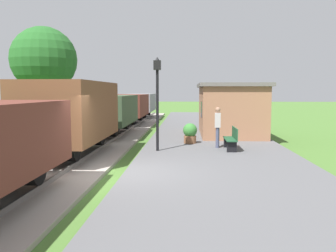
# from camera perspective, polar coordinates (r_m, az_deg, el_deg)

# --- Properties ---
(ground_plane) EXTENTS (160.00, 160.00, 0.00)m
(ground_plane) POSITION_cam_1_polar(r_m,az_deg,el_deg) (10.67, -8.12, -8.61)
(ground_plane) COLOR #47702D
(platform_slab) EXTENTS (6.00, 60.00, 0.25)m
(platform_slab) POSITION_cam_1_polar(r_m,az_deg,el_deg) (10.50, 9.45, -8.15)
(platform_slab) COLOR #565659
(platform_slab) RESTS_ON ground
(track_ballast) EXTENTS (3.80, 60.00, 0.12)m
(track_ballast) POSITION_cam_1_polar(r_m,az_deg,el_deg) (11.36, -20.20, -7.71)
(track_ballast) COLOR #9E9389
(track_ballast) RESTS_ON ground
(rail_near) EXTENTS (0.07, 60.00, 0.14)m
(rail_near) POSITION_cam_1_polar(r_m,az_deg,el_deg) (11.07, -16.76, -7.26)
(rail_near) COLOR slate
(rail_near) RESTS_ON track_ballast
(rail_far) EXTENTS (0.07, 60.00, 0.14)m
(rail_far) POSITION_cam_1_polar(r_m,az_deg,el_deg) (11.63, -23.50, -6.87)
(rail_far) COLOR slate
(rail_far) RESTS_ON track_ballast
(freight_train) EXTENTS (2.50, 32.60, 2.72)m
(freight_train) POSITION_cam_1_polar(r_m,az_deg,el_deg) (20.07, -9.70, 2.27)
(freight_train) COLOR brown
(freight_train) RESTS_ON rail_near
(station_hut) EXTENTS (3.50, 5.80, 2.78)m
(station_hut) POSITION_cam_1_polar(r_m,az_deg,el_deg) (19.69, 9.99, 2.75)
(station_hut) COLOR #9E6B4C
(station_hut) RESTS_ON platform_slab
(bench_near_hut) EXTENTS (0.42, 1.50, 0.91)m
(bench_near_hut) POSITION_cam_1_polar(r_m,az_deg,el_deg) (14.49, 10.28, -1.96)
(bench_near_hut) COLOR #1E4C2D
(bench_near_hut) RESTS_ON platform_slab
(bench_down_platform) EXTENTS (0.42, 1.50, 0.91)m
(bench_down_platform) POSITION_cam_1_polar(r_m,az_deg,el_deg) (23.58, 7.51, 0.98)
(bench_down_platform) COLOR #1E4C2D
(bench_down_platform) RESTS_ON platform_slab
(person_waiting) EXTENTS (0.28, 0.40, 1.71)m
(person_waiting) POSITION_cam_1_polar(r_m,az_deg,el_deg) (14.94, 8.04, 0.08)
(person_waiting) COLOR #474C66
(person_waiting) RESTS_ON platform_slab
(potted_planter) EXTENTS (0.64, 0.64, 0.92)m
(potted_planter) POSITION_cam_1_polar(r_m,az_deg,el_deg) (16.11, 3.59, -1.12)
(potted_planter) COLOR brown
(potted_planter) RESTS_ON platform_slab
(lamp_post_near) EXTENTS (0.28, 0.28, 3.70)m
(lamp_post_near) POSITION_cam_1_polar(r_m,az_deg,el_deg) (13.92, -1.74, 6.40)
(lamp_post_near) COLOR black
(lamp_post_near) RESTS_ON platform_slab
(tree_trackside_far) EXTENTS (3.81, 3.81, 6.36)m
(tree_trackside_far) POSITION_cam_1_polar(r_m,az_deg,el_deg) (22.14, -19.44, 10.06)
(tree_trackside_far) COLOR #4C3823
(tree_trackside_far) RESTS_ON ground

